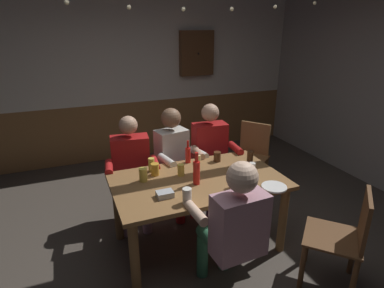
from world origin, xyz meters
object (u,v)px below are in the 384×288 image
pint_glass_7 (250,157)px  pint_glass_5 (187,196)px  chair_empty_near_right (251,155)px  wall_dart_cabinet (197,53)px  person_1 (175,157)px  pint_glass_3 (252,169)px  bottle_0 (188,155)px  pint_glass_6 (238,178)px  pint_glass_2 (155,169)px  chair_empty_near_left (344,237)px  pint_glass_0 (151,165)px  pint_glass_4 (217,157)px  person_2 (212,152)px  pint_glass_1 (143,175)px  condiment_caddy (165,194)px  table_candle (199,159)px  bottle_1 (196,172)px  plate_0 (274,187)px  dining_table (198,189)px  pint_glass_8 (181,170)px  person_0 (131,166)px  person_3 (233,224)px

pint_glass_7 → pint_glass_5: bearing=-150.7°
chair_empty_near_right → wall_dart_cabinet: 2.00m
person_1 → pint_glass_3: 0.95m
bottle_0 → pint_glass_6: bearing=-71.4°
pint_glass_2 → pint_glass_3: size_ratio=0.94×
chair_empty_near_left → pint_glass_0: size_ratio=6.42×
wall_dart_cabinet → chair_empty_near_right: bearing=-86.6°
pint_glass_3 → pint_glass_4: bearing=110.9°
pint_glass_3 → pint_glass_5: (-0.76, -0.25, 0.00)m
person_2 → pint_glass_2: size_ratio=10.50×
pint_glass_1 → pint_glass_4: bearing=10.6°
condiment_caddy → wall_dart_cabinet: wall_dart_cabinet is taller
table_candle → condiment_caddy: size_ratio=0.57×
bottle_1 → pint_glass_2: bottle_1 is taller
person_1 → pint_glass_6: size_ratio=7.72×
person_1 → plate_0: 1.23m
dining_table → pint_glass_3: bearing=-12.2°
pint_glass_8 → chair_empty_near_right: bearing=30.1°
chair_empty_near_right → bottle_0: bearing=75.8°
pint_glass_7 → plate_0: bearing=-98.9°
person_0 → pint_glass_7: (1.13, -0.55, 0.14)m
dining_table → table_candle: (0.16, 0.35, 0.14)m
bottle_1 → pint_glass_6: size_ratio=1.92×
table_candle → pint_glass_7: 0.53m
table_candle → pint_glass_7: (0.49, -0.21, 0.03)m
bottle_0 → pint_glass_8: bearing=-123.7°
table_candle → pint_glass_3: bearing=-52.6°
pint_glass_6 → table_candle: bearing=100.8°
pint_glass_4 → pint_glass_6: (-0.08, -0.57, 0.03)m
pint_glass_1 → person_2: bearing=29.4°
condiment_caddy → pint_glass_2: 0.44m
pint_glass_0 → pint_glass_6: (0.63, -0.59, 0.01)m
chair_empty_near_right → pint_glass_0: chair_empty_near_right is taller
pint_glass_4 → person_3: bearing=-109.5°
bottle_0 → bottle_1: bottle_1 is taller
plate_0 → bottle_0: (-0.51, 0.80, 0.08)m
condiment_caddy → bottle_1: size_ratio=0.46×
person_2 → pint_glass_3: (0.04, -0.80, 0.11)m
person_3 → pint_glass_0: size_ratio=8.84×
pint_glass_0 → bottle_0: bearing=8.8°
plate_0 → bottle_0: bearing=122.2°
chair_empty_near_left → pint_glass_8: size_ratio=7.71×
pint_glass_6 → pint_glass_8: pint_glass_6 is taller
person_1 → person_2: person_2 is taller
person_0 → plate_0: bearing=141.8°
table_candle → pint_glass_0: bearing=-178.1°
chair_empty_near_right → pint_glass_5: (-1.37, -1.21, 0.32)m
bottle_0 → pint_glass_4: size_ratio=2.32×
pint_glass_0 → pint_glass_8: pint_glass_0 is taller
plate_0 → wall_dart_cabinet: bearing=80.9°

